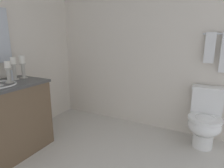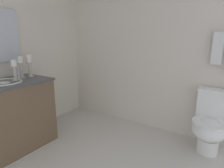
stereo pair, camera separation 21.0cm
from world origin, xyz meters
name	(u,v)px [view 2 (the right image)]	position (x,y,z in m)	size (l,w,h in m)	color
wall_back	(159,47)	(0.00, 1.39, 1.23)	(3.19, 0.04, 2.45)	silver
wall_left	(0,48)	(-1.60, 0.00, 1.23)	(0.04, 2.77, 2.45)	silver
vanity_cabinet	(8,117)	(-1.27, -0.17, 0.43)	(0.58, 1.01, 0.85)	brown
sink_basin	(4,86)	(-1.27, -0.17, 0.81)	(0.40, 0.40, 0.24)	white
candle_holder_tall	(30,65)	(-1.33, 0.21, 1.01)	(0.09, 0.09, 0.29)	#B7B2A5
candle_holder_short	(21,66)	(-1.35, 0.10, 1.00)	(0.09, 0.09, 0.28)	#B7B2A5
candle_holder_mid	(15,70)	(-1.25, -0.04, 0.98)	(0.09, 0.09, 0.25)	#B7B2A5
toilet	(210,124)	(0.78, 1.10, 0.37)	(0.39, 0.54, 0.75)	white
towel_near_vanity	(218,48)	(0.73, 1.31, 1.23)	(0.12, 0.03, 0.38)	white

